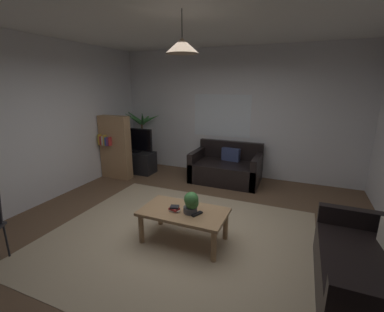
# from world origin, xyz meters

# --- Properties ---
(floor) EXTENTS (5.43, 5.49, 0.02)m
(floor) POSITION_xyz_m (0.00, 0.00, -0.01)
(floor) COLOR brown
(floor) RESTS_ON ground
(rug) EXTENTS (3.53, 3.02, 0.01)m
(rug) POSITION_xyz_m (0.00, -0.20, 0.00)
(rug) COLOR tan
(rug) RESTS_ON ground
(wall_back) EXTENTS (5.55, 0.06, 2.84)m
(wall_back) POSITION_xyz_m (0.00, 2.77, 1.42)
(wall_back) COLOR silver
(wall_back) RESTS_ON ground
(wall_left) EXTENTS (0.06, 5.49, 2.84)m
(wall_left) POSITION_xyz_m (-2.74, 0.00, 1.42)
(wall_left) COLOR silver
(wall_left) RESTS_ON ground
(ceiling) EXTENTS (5.43, 5.49, 0.02)m
(ceiling) POSITION_xyz_m (0.00, 0.00, 2.85)
(ceiling) COLOR white
(window_pane) EXTENTS (1.32, 0.01, 0.95)m
(window_pane) POSITION_xyz_m (-0.28, 2.74, 1.36)
(window_pane) COLOR white
(couch_under_window) EXTENTS (1.44, 0.90, 0.82)m
(couch_under_window) POSITION_xyz_m (-0.00, 2.23, 0.27)
(couch_under_window) COLOR black
(couch_under_window) RESTS_ON ground
(couch_right_side) EXTENTS (0.90, 1.52, 0.82)m
(couch_right_side) POSITION_xyz_m (2.20, -0.46, 0.27)
(couch_right_side) COLOR black
(couch_right_side) RESTS_ON ground
(coffee_table) EXTENTS (1.13, 0.63, 0.45)m
(coffee_table) POSITION_xyz_m (0.10, -0.22, 0.38)
(coffee_table) COLOR #A87F56
(coffee_table) RESTS_ON ground
(book_on_table_0) EXTENTS (0.14, 0.11, 0.02)m
(book_on_table_0) POSITION_xyz_m (0.00, -0.28, 0.46)
(book_on_table_0) COLOR beige
(book_on_table_0) RESTS_ON coffee_table
(book_on_table_1) EXTENTS (0.14, 0.12, 0.03)m
(book_on_table_1) POSITION_xyz_m (-0.01, -0.28, 0.48)
(book_on_table_1) COLOR #B22D2D
(book_on_table_1) RESTS_ON coffee_table
(book_on_table_2) EXTENTS (0.13, 0.12, 0.02)m
(book_on_table_2) POSITION_xyz_m (-0.01, -0.28, 0.51)
(book_on_table_2) COLOR black
(book_on_table_2) RESTS_ON coffee_table
(remote_on_table_0) EXTENTS (0.11, 0.17, 0.02)m
(remote_on_table_0) POSITION_xyz_m (0.30, -0.26, 0.46)
(remote_on_table_0) COLOR black
(remote_on_table_0) RESTS_ON coffee_table
(remote_on_table_1) EXTENTS (0.10, 0.17, 0.02)m
(remote_on_table_1) POSITION_xyz_m (0.20, -0.23, 0.46)
(remote_on_table_1) COLOR black
(remote_on_table_1) RESTS_ON coffee_table
(potted_plant_on_table) EXTENTS (0.20, 0.20, 0.29)m
(potted_plant_on_table) POSITION_xyz_m (0.22, -0.24, 0.60)
(potted_plant_on_table) COLOR #4C4C51
(potted_plant_on_table) RESTS_ON coffee_table
(tv_stand) EXTENTS (0.90, 0.44, 0.50)m
(tv_stand) POSITION_xyz_m (-2.16, 1.99, 0.25)
(tv_stand) COLOR black
(tv_stand) RESTS_ON ground
(tv) EXTENTS (0.93, 0.16, 0.57)m
(tv) POSITION_xyz_m (-2.16, 1.97, 0.79)
(tv) COLOR black
(tv) RESTS_ON tv_stand
(potted_palm_corner) EXTENTS (0.99, 0.75, 1.47)m
(potted_palm_corner) POSITION_xyz_m (-2.31, 2.53, 0.67)
(potted_palm_corner) COLOR brown
(potted_palm_corner) RESTS_ON ground
(bookshelf_corner) EXTENTS (0.70, 0.31, 1.40)m
(bookshelf_corner) POSITION_xyz_m (-2.35, 1.49, 0.71)
(bookshelf_corner) COLOR #A87F56
(bookshelf_corner) RESTS_ON ground
(pendant_lamp) EXTENTS (0.38, 0.38, 0.45)m
(pendant_lamp) POSITION_xyz_m (0.10, -0.22, 2.47)
(pendant_lamp) COLOR black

